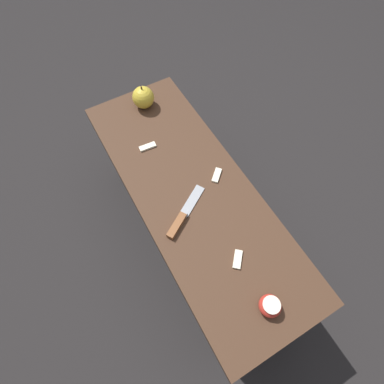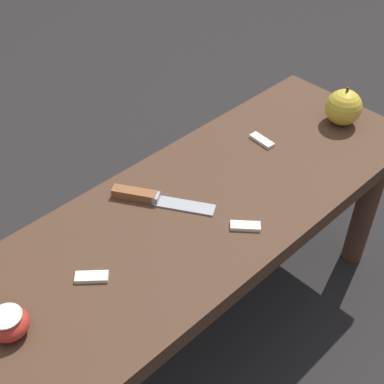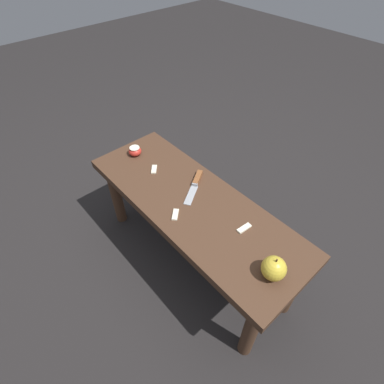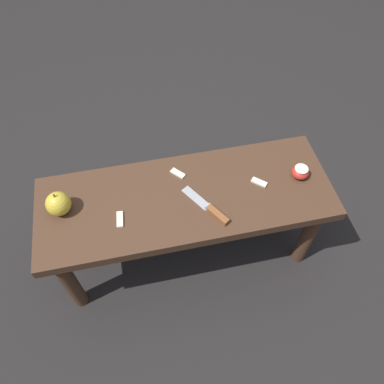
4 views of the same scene
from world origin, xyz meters
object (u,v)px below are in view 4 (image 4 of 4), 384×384
knife (211,210)px  apple_whole (58,204)px  wooden_bench (186,206)px  apple_cut (300,171)px

knife → apple_whole: bearing=45.7°
wooden_bench → knife: 0.14m
apple_whole → wooden_bench: bearing=176.4°
knife → apple_whole: (0.52, -0.11, 0.04)m
apple_cut → wooden_bench: bearing=0.4°
knife → apple_whole: size_ratio=2.01×
apple_cut → knife: bearing=13.8°
wooden_bench → apple_whole: 0.46m
wooden_bench → knife: size_ratio=5.50×
apple_whole → apple_cut: size_ratio=1.52×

